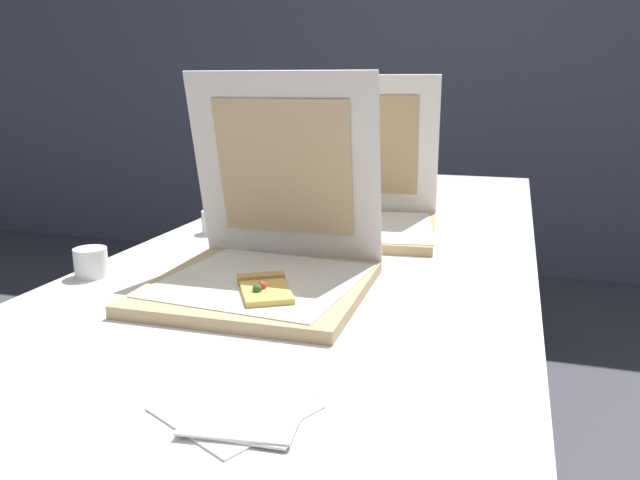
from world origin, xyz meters
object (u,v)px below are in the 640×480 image
cup_white_near_left (91,262)px  napkin_pile (243,410)px  cup_white_mid (215,222)px  pizza_box_front (265,259)px  pizza_box_middle (360,209)px  cup_white_far (291,199)px  table (335,265)px

cup_white_near_left → napkin_pile: size_ratio=0.32×
cup_white_mid → pizza_box_front: bearing=-51.8°
pizza_box_front → pizza_box_middle: bearing=82.3°
pizza_box_middle → cup_white_far: (-0.26, 0.22, -0.03)m
pizza_box_middle → napkin_pile: size_ratio=2.10×
cup_white_mid → cup_white_far: 0.36m
pizza_box_middle → cup_white_mid: (-0.34, -0.13, -0.03)m
table → pizza_box_front: bearing=-96.7°
table → cup_white_far: 0.46m
pizza_box_front → cup_white_near_left: size_ratio=6.08×
pizza_box_front → cup_white_near_left: 0.35m
pizza_box_front → cup_white_far: (-0.21, 0.71, -0.03)m
table → cup_white_mid: (-0.32, 0.03, 0.07)m
pizza_box_middle → cup_white_near_left: bearing=-133.8°
pizza_box_front → napkin_pile: (0.14, -0.42, -0.05)m
pizza_box_front → table: bearing=82.2°
cup_white_near_left → cup_white_far: (0.14, 0.75, 0.00)m
pizza_box_middle → cup_white_far: bearing=134.2°
pizza_box_front → cup_white_far: bearing=105.2°
table → napkin_pile: napkin_pile is taller
pizza_box_front → cup_white_mid: size_ratio=6.08×
cup_white_mid → cup_white_far: size_ratio=1.00×
pizza_box_middle → cup_white_mid: size_ratio=6.51×
cup_white_far → pizza_box_middle: bearing=-39.6°
table → cup_white_near_left: cup_white_near_left is taller
table → cup_white_far: cup_white_far is taller
pizza_box_front → cup_white_far: pizza_box_front is taller
pizza_box_front → cup_white_near_left: (-0.35, -0.04, -0.03)m
table → napkin_pile: size_ratio=12.37×
pizza_box_middle → cup_white_far: size_ratio=6.51×
table → cup_white_far: size_ratio=38.39×
pizza_box_middle → cup_white_near_left: size_ratio=6.51×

